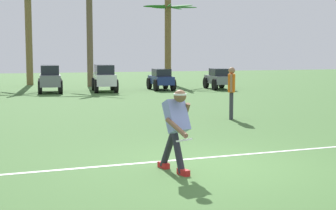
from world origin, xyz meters
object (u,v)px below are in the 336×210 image
frisbee_thrower (176,126)px  parked_car_slot_c (50,78)px  teammate_near_sideline (232,88)px  palm_tree_far_right (168,34)px  parked_car_slot_d (104,77)px  parked_car_slot_e (161,79)px  frisbee_in_flight (184,140)px  palm_tree_left_of_centre (29,25)px  palm_tree_right_of_centre (89,27)px  parked_car_slot_f (219,79)px

frisbee_thrower → parked_car_slot_c: size_ratio=0.58×
frisbee_thrower → parked_car_slot_c: (-0.81, 17.61, -0.07)m
frisbee_thrower → teammate_near_sideline: size_ratio=0.91×
palm_tree_far_right → parked_car_slot_d: bearing=-134.6°
frisbee_thrower → parked_car_slot_d: (1.85, 17.44, -0.07)m
teammate_near_sideline → parked_car_slot_e: bearing=84.1°
frisbee_in_flight → palm_tree_left_of_centre: 24.37m
parked_car_slot_e → frisbee_thrower: bearing=-105.4°
parked_car_slot_d → palm_tree_right_of_centre: 4.60m
palm_tree_left_of_centre → palm_tree_far_right: 8.35m
frisbee_in_flight → palm_tree_far_right: size_ratio=0.07×
parked_car_slot_d → parked_car_slot_f: (6.08, -0.23, -0.16)m
parked_car_slot_e → frisbee_in_flight: bearing=-105.1°
palm_tree_far_right → frisbee_in_flight: bearing=-106.4°
frisbee_in_flight → parked_car_slot_f: 19.49m
frisbee_in_flight → parked_car_slot_e: parked_car_slot_e is taller
frisbee_thrower → parked_car_slot_d: bearing=84.0°
palm_tree_left_of_centre → palm_tree_far_right: (8.24, -1.22, -0.49)m
parked_car_slot_e → parked_car_slot_f: (3.06, -0.42, 0.00)m
parked_car_slot_f → parked_car_slot_d: bearing=177.9°
parked_car_slot_f → parked_car_slot_e: bearing=172.2°
parked_car_slot_c → palm_tree_right_of_centre: size_ratio=0.44×
frisbee_in_flight → parked_car_slot_e: bearing=74.9°
parked_car_slot_e → palm_tree_right_of_centre: bearing=131.5°
frisbee_thrower → palm_tree_right_of_centre: palm_tree_right_of_centre is taller
parked_car_slot_c → parked_car_slot_f: bearing=-2.6°
frisbee_in_flight → palm_tree_left_of_centre: (-1.49, 24.15, 2.89)m
frisbee_thrower → parked_car_slot_e: frisbee_thrower is taller
palm_tree_left_of_centre → palm_tree_far_right: bearing=-8.4°
palm_tree_right_of_centre → parked_car_slot_e: bearing=-48.5°
frisbee_thrower → teammate_near_sideline: bearing=58.4°
frisbee_in_flight → parked_car_slot_e: 18.86m
teammate_near_sideline → parked_car_slot_f: teammate_near_sideline is taller
parked_car_slot_d → parked_car_slot_f: bearing=-2.1°
parked_car_slot_e → palm_tree_far_right: 5.65m
frisbee_thrower → palm_tree_far_right: bearing=73.3°
parked_car_slot_c → palm_tree_right_of_centre: 5.11m
parked_car_slot_c → palm_tree_far_right: palm_tree_far_right is taller
palm_tree_right_of_centre → palm_tree_far_right: 5.14m
frisbee_thrower → palm_tree_far_right: 23.45m
teammate_near_sideline → palm_tree_far_right: palm_tree_far_right is taller
palm_tree_left_of_centre → palm_tree_right_of_centre: palm_tree_left_of_centre is taller
parked_car_slot_f → palm_tree_far_right: 5.85m
parked_car_slot_d → parked_car_slot_f: size_ratio=1.10×
palm_tree_right_of_centre → frisbee_thrower: bearing=-94.6°
teammate_near_sideline → parked_car_slot_c: size_ratio=0.64×
parked_car_slot_f → palm_tree_far_right: palm_tree_far_right is taller
teammate_near_sideline → parked_car_slot_e: 11.75m
parked_car_slot_e → palm_tree_left_of_centre: size_ratio=0.36×
teammate_near_sideline → palm_tree_far_right: size_ratio=0.31×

